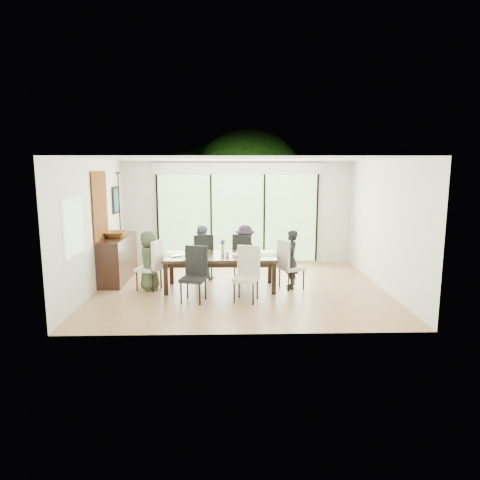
{
  "coord_description": "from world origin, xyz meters",
  "views": [
    {
      "loc": [
        -0.25,
        -8.74,
        2.54
      ],
      "look_at": [
        0.0,
        0.25,
        1.0
      ],
      "focal_mm": 32.0,
      "sensor_mm": 36.0,
      "label": 1
    }
  ],
  "objects_px": {
    "person_right_end": "(291,260)",
    "table_top": "(220,257)",
    "person_left_end": "(149,260)",
    "chair_near_left": "(193,275)",
    "vase": "(223,252)",
    "chair_left_end": "(148,265)",
    "chair_right_end": "(292,264)",
    "chair_near_right": "(246,274)",
    "cup_a": "(187,252)",
    "chair_far_right": "(245,256)",
    "person_far_left": "(201,252)",
    "cup_c": "(258,252)",
    "chair_far_left": "(201,256)",
    "person_far_right": "(245,252)",
    "bowl": "(115,234)",
    "cup_b": "(228,254)",
    "sideboard": "(118,258)",
    "laptop": "(179,256)"
  },
  "relations": [
    {
      "from": "person_left_end",
      "to": "bowl",
      "type": "distance_m",
      "value": 1.21
    },
    {
      "from": "chair_left_end",
      "to": "sideboard",
      "type": "height_order",
      "value": "chair_left_end"
    },
    {
      "from": "cup_a",
      "to": "person_far_right",
      "type": "bearing_deg",
      "value": 28.55
    },
    {
      "from": "bowl",
      "to": "table_top",
      "type": "bearing_deg",
      "value": -17.0
    },
    {
      "from": "person_left_end",
      "to": "vase",
      "type": "height_order",
      "value": "person_left_end"
    },
    {
      "from": "person_right_end",
      "to": "table_top",
      "type": "bearing_deg",
      "value": -90.18
    },
    {
      "from": "person_far_left",
      "to": "table_top",
      "type": "bearing_deg",
      "value": 126.72
    },
    {
      "from": "table_top",
      "to": "laptop",
      "type": "height_order",
      "value": "laptop"
    },
    {
      "from": "laptop",
      "to": "sideboard",
      "type": "height_order",
      "value": "sideboard"
    },
    {
      "from": "cup_a",
      "to": "chair_near_right",
      "type": "bearing_deg",
      "value": -40.36
    },
    {
      "from": "chair_right_end",
      "to": "chair_near_right",
      "type": "relative_size",
      "value": 1.0
    },
    {
      "from": "chair_far_right",
      "to": "sideboard",
      "type": "xyz_separation_m",
      "value": [
        -2.89,
        -0.03,
        -0.03
      ]
    },
    {
      "from": "chair_near_right",
      "to": "person_right_end",
      "type": "distance_m",
      "value": 1.31
    },
    {
      "from": "chair_near_left",
      "to": "chair_near_right",
      "type": "xyz_separation_m",
      "value": [
        1.0,
        0.0,
        0.0
      ]
    },
    {
      "from": "laptop",
      "to": "sideboard",
      "type": "relative_size",
      "value": 0.18
    },
    {
      "from": "chair_far_left",
      "to": "person_far_right",
      "type": "xyz_separation_m",
      "value": [
        1.0,
        -0.02,
        0.09
      ]
    },
    {
      "from": "sideboard",
      "to": "cup_a",
      "type": "bearing_deg",
      "value": -22.07
    },
    {
      "from": "person_far_right",
      "to": "cup_b",
      "type": "distance_m",
      "value": 1.02
    },
    {
      "from": "cup_a",
      "to": "bowl",
      "type": "bearing_deg",
      "value": 160.98
    },
    {
      "from": "chair_far_right",
      "to": "vase",
      "type": "xyz_separation_m",
      "value": [
        -0.5,
        -0.8,
        0.25
      ]
    },
    {
      "from": "cup_b",
      "to": "cup_c",
      "type": "height_order",
      "value": "cup_c"
    },
    {
      "from": "table_top",
      "to": "chair_far_right",
      "type": "xyz_separation_m",
      "value": [
        0.55,
        0.85,
        -0.16
      ]
    },
    {
      "from": "chair_far_left",
      "to": "chair_far_right",
      "type": "bearing_deg",
      "value": 161.17
    },
    {
      "from": "person_far_left",
      "to": "cup_c",
      "type": "height_order",
      "value": "person_far_left"
    },
    {
      "from": "person_far_right",
      "to": "vase",
      "type": "xyz_separation_m",
      "value": [
        -0.5,
        -0.78,
        0.16
      ]
    },
    {
      "from": "table_top",
      "to": "cup_b",
      "type": "distance_m",
      "value": 0.19
    },
    {
      "from": "chair_near_right",
      "to": "person_far_left",
      "type": "height_order",
      "value": "person_far_left"
    },
    {
      "from": "chair_near_left",
      "to": "laptop",
      "type": "relative_size",
      "value": 3.33
    },
    {
      "from": "chair_left_end",
      "to": "table_top",
      "type": "bearing_deg",
      "value": 107.69
    },
    {
      "from": "chair_far_left",
      "to": "person_far_left",
      "type": "distance_m",
      "value": 0.09
    },
    {
      "from": "table_top",
      "to": "person_far_right",
      "type": "relative_size",
      "value": 1.86
    },
    {
      "from": "person_left_end",
      "to": "chair_near_left",
      "type": "bearing_deg",
      "value": -139.79
    },
    {
      "from": "chair_right_end",
      "to": "chair_left_end",
      "type": "bearing_deg",
      "value": 66.41
    },
    {
      "from": "chair_left_end",
      "to": "vase",
      "type": "xyz_separation_m",
      "value": [
        1.55,
        0.05,
        0.25
      ]
    },
    {
      "from": "bowl",
      "to": "chair_near_left",
      "type": "bearing_deg",
      "value": -40.72
    },
    {
      "from": "chair_right_end",
      "to": "vase",
      "type": "height_order",
      "value": "chair_right_end"
    },
    {
      "from": "laptop",
      "to": "bowl",
      "type": "distance_m",
      "value": 1.73
    },
    {
      "from": "person_right_end",
      "to": "person_far_right",
      "type": "height_order",
      "value": "same"
    },
    {
      "from": "chair_far_right",
      "to": "chair_near_left",
      "type": "height_order",
      "value": "same"
    },
    {
      "from": "table_top",
      "to": "chair_left_end",
      "type": "bearing_deg",
      "value": -180.0
    },
    {
      "from": "cup_b",
      "to": "chair_right_end",
      "type": "bearing_deg",
      "value": 4.24
    },
    {
      "from": "person_right_end",
      "to": "chair_far_right",
      "type": "bearing_deg",
      "value": -132.6
    },
    {
      "from": "laptop",
      "to": "person_left_end",
      "type": "bearing_deg",
      "value": 131.06
    },
    {
      "from": "person_right_end",
      "to": "person_far_left",
      "type": "distance_m",
      "value": 2.1
    },
    {
      "from": "table_top",
      "to": "vase",
      "type": "relative_size",
      "value": 20.0
    },
    {
      "from": "person_left_end",
      "to": "person_right_end",
      "type": "distance_m",
      "value": 2.96
    },
    {
      "from": "chair_near_right",
      "to": "vase",
      "type": "distance_m",
      "value": 1.05
    },
    {
      "from": "cup_a",
      "to": "bowl",
      "type": "xyz_separation_m",
      "value": [
        -1.64,
        0.57,
        0.29
      ]
    },
    {
      "from": "bowl",
      "to": "cup_a",
      "type": "bearing_deg",
      "value": -19.02
    },
    {
      "from": "person_left_end",
      "to": "bowl",
      "type": "bearing_deg",
      "value": 42.12
    }
  ]
}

